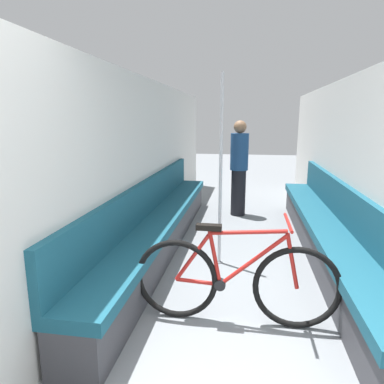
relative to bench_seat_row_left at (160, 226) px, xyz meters
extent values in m
cube|color=silver|center=(-0.25, -0.11, 0.76)|extent=(0.10, 8.97, 2.13)
cube|color=silver|center=(2.26, -0.11, 0.76)|extent=(0.10, 8.97, 2.13)
cube|color=#3D3D42|center=(0.03, 0.00, -0.12)|extent=(0.38, 4.68, 0.37)
cube|color=#195166|center=(0.03, 0.00, 0.12)|extent=(0.44, 4.68, 0.10)
cube|color=#195166|center=(-0.16, 0.00, 0.38)|extent=(0.07, 4.68, 0.42)
cube|color=#3D3D42|center=(1.99, 0.00, -0.12)|extent=(0.38, 4.68, 0.37)
cube|color=#195166|center=(1.99, 0.00, 0.12)|extent=(0.44, 4.68, 0.10)
cube|color=#195166|center=(2.18, 0.00, 0.38)|extent=(0.07, 4.68, 0.42)
torus|color=black|center=(0.52, -1.47, 0.04)|extent=(0.68, 0.05, 0.68)
torus|color=black|center=(1.47, -1.47, 0.04)|extent=(0.68, 0.05, 0.68)
cylinder|color=#B21E19|center=(0.69, -1.47, 0.03)|extent=(0.36, 0.03, 0.05)
cylinder|color=#B21E19|center=(0.65, -1.47, 0.24)|extent=(0.29, 0.03, 0.41)
cylinder|color=#B21E19|center=(0.83, -1.47, 0.26)|extent=(0.13, 0.03, 0.48)
cylinder|color=#B21E19|center=(1.12, -1.47, 0.24)|extent=(0.52, 0.03, 0.47)
cylinder|color=#B21E19|center=(1.08, -1.47, 0.48)|extent=(0.60, 0.03, 0.08)
cylinder|color=#B21E19|center=(1.42, -1.47, 0.26)|extent=(0.13, 0.03, 0.45)
cylinder|color=black|center=(0.87, -1.47, 0.02)|extent=(0.09, 0.06, 0.09)
cube|color=black|center=(0.78, -1.47, 0.50)|extent=(0.20, 0.07, 0.04)
cylinder|color=#B21E19|center=(1.38, -1.47, 0.57)|extent=(0.02, 0.46, 0.02)
cylinder|color=gray|center=(0.77, -0.31, -0.30)|extent=(0.08, 0.08, 0.01)
cylinder|color=silver|center=(0.77, -0.31, 0.75)|extent=(0.04, 0.04, 2.11)
cylinder|color=black|center=(0.93, 1.76, 0.09)|extent=(0.25, 0.25, 0.78)
cylinder|color=navy|center=(0.93, 1.76, 0.79)|extent=(0.30, 0.30, 0.61)
sphere|color=#936B4C|center=(0.93, 1.76, 1.20)|extent=(0.21, 0.21, 0.21)
camera|label=1|loc=(1.05, -4.01, 1.33)|focal=32.00mm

